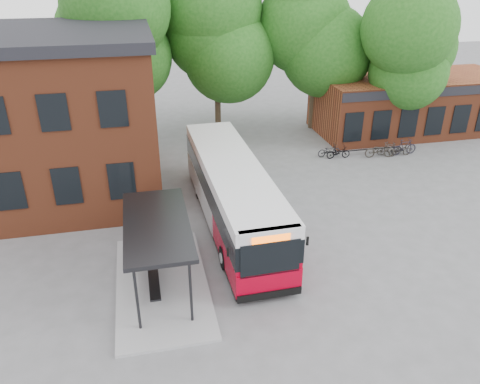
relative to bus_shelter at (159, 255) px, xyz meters
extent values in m
plane|color=#5E5E60|center=(4.50, 1.00, -1.45)|extent=(100.00, 100.00, 0.00)
imported|color=black|center=(11.59, 11.24, -1.04)|extent=(1.60, 0.67, 0.82)
imported|color=black|center=(12.04, 10.79, -1.04)|extent=(1.57, 0.61, 0.81)
imported|color=#36312A|center=(14.71, 10.36, -0.95)|extent=(1.99, 0.94, 1.00)
imported|color=#393532|center=(15.44, 10.54, -1.00)|extent=(1.55, 0.68, 0.90)
imported|color=#2C2925|center=(16.13, 10.31, -1.04)|extent=(1.58, 0.59, 0.82)
imported|color=#22202C|center=(16.51, 10.44, -0.92)|extent=(1.79, 0.61, 1.06)
camera|label=1|loc=(-0.24, -15.15, 10.08)|focal=35.00mm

